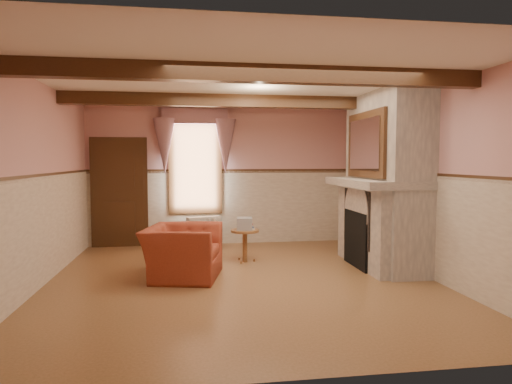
{
  "coord_description": "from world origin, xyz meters",
  "views": [
    {
      "loc": [
        -0.75,
        -6.37,
        1.72
      ],
      "look_at": [
        0.32,
        0.8,
        1.22
      ],
      "focal_mm": 32.0,
      "sensor_mm": 36.0,
      "label": 1
    }
  ],
  "objects": [
    {
      "name": "mantel_clock",
      "position": [
        2.24,
        1.11,
        1.52
      ],
      "size": [
        0.14,
        0.24,
        0.2
      ],
      "primitive_type": "cube",
      "color": "black",
      "rests_on": "mantel"
    },
    {
      "name": "oil_lamp",
      "position": [
        2.24,
        1.2,
        1.56
      ],
      "size": [
        0.11,
        0.11,
        0.28
      ],
      "primitive_type": "cylinder",
      "color": "#D8873D",
      "rests_on": "mantel"
    },
    {
      "name": "bowl",
      "position": [
        2.24,
        0.46,
        1.46
      ],
      "size": [
        0.34,
        0.34,
        0.08
      ],
      "primitive_type": "imported",
      "color": "brown",
      "rests_on": "mantel"
    },
    {
      "name": "wall_back",
      "position": [
        0.0,
        3.0,
        1.4
      ],
      "size": [
        5.5,
        0.02,
        2.8
      ],
      "primitive_type": "cube",
      "color": "#CA8D8B",
      "rests_on": "floor"
    },
    {
      "name": "wall_front",
      "position": [
        0.0,
        -3.0,
        1.4
      ],
      "size": [
        5.5,
        0.02,
        2.8
      ],
      "primitive_type": "cube",
      "color": "#CA8D8B",
      "rests_on": "floor"
    },
    {
      "name": "jar_yellow",
      "position": [
        2.24,
        0.39,
        1.48
      ],
      "size": [
        0.06,
        0.06,
        0.12
      ],
      "primitive_type": "cylinder",
      "color": "gold",
      "rests_on": "mantel"
    },
    {
      "name": "mantel",
      "position": [
        2.24,
        0.6,
        1.36
      ],
      "size": [
        1.05,
        2.05,
        0.12
      ],
      "primitive_type": "cube",
      "color": "gray",
      "rests_on": "fireplace"
    },
    {
      "name": "fireplace",
      "position": [
        2.42,
        0.6,
        1.4
      ],
      "size": [
        0.85,
        2.0,
        2.8
      ],
      "primitive_type": "cube",
      "color": "gray",
      "rests_on": "floor"
    },
    {
      "name": "firebox",
      "position": [
        2.0,
        0.6,
        0.45
      ],
      "size": [
        0.2,
        0.95,
        0.9
      ],
      "primitive_type": "cube",
      "color": "black",
      "rests_on": "floor"
    },
    {
      "name": "side_table",
      "position": [
        0.19,
        1.21,
        0.28
      ],
      "size": [
        0.48,
        0.48,
        0.55
      ],
      "primitive_type": "cylinder",
      "rotation": [
        0.0,
        0.0,
        0.0
      ],
      "color": "brown",
      "rests_on": "floor"
    },
    {
      "name": "ceiling_beam_front",
      "position": [
        0.0,
        -1.2,
        2.7
      ],
      "size": [
        5.5,
        0.18,
        0.2
      ],
      "primitive_type": "cube",
      "color": "black",
      "rests_on": "ceiling"
    },
    {
      "name": "ceiling_beam_back",
      "position": [
        0.0,
        1.2,
        2.7
      ],
      "size": [
        5.5,
        0.18,
        0.2
      ],
      "primitive_type": "cube",
      "color": "black",
      "rests_on": "ceiling"
    },
    {
      "name": "floor",
      "position": [
        0.0,
        0.0,
        0.0
      ],
      "size": [
        5.5,
        6.0,
        0.01
      ],
      "primitive_type": "cube",
      "color": "brown",
      "rests_on": "ground"
    },
    {
      "name": "door",
      "position": [
        -2.1,
        2.94,
        1.05
      ],
      "size": [
        1.1,
        0.1,
        2.1
      ],
      "primitive_type": "cube",
      "color": "black",
      "rests_on": "floor"
    },
    {
      "name": "armchair",
      "position": [
        -0.84,
        0.32,
        0.38
      ],
      "size": [
        1.25,
        1.36,
        0.76
      ],
      "primitive_type": "imported",
      "rotation": [
        0.0,
        0.0,
        1.35
      ],
      "color": "maroon",
      "rests_on": "floor"
    },
    {
      "name": "window",
      "position": [
        -0.6,
        2.97,
        1.65
      ],
      "size": [
        1.06,
        0.08,
        2.02
      ],
      "primitive_type": "cube",
      "color": "white",
      "rests_on": "wall_back"
    },
    {
      "name": "candle_red",
      "position": [
        2.24,
        -0.07,
        1.5
      ],
      "size": [
        0.06,
        0.06,
        0.16
      ],
      "primitive_type": "cylinder",
      "color": "#B4162C",
      "rests_on": "mantel"
    },
    {
      "name": "chair_rail",
      "position": [
        0.0,
        0.0,
        1.5
      ],
      "size": [
        5.5,
        6.0,
        0.08
      ],
      "primitive_type": null,
      "color": "black",
      "rests_on": "wainscot"
    },
    {
      "name": "overmantel_mirror",
      "position": [
        2.06,
        0.6,
        1.97
      ],
      "size": [
        0.06,
        1.44,
        1.04
      ],
      "primitive_type": "cube",
      "color": "silver",
      "rests_on": "fireplace"
    },
    {
      "name": "ceiling",
      "position": [
        0.0,
        0.0,
        2.8
      ],
      "size": [
        5.5,
        6.0,
        0.01
      ],
      "primitive_type": "cube",
      "color": "silver",
      "rests_on": "wall_back"
    },
    {
      "name": "wainscot",
      "position": [
        0.0,
        0.0,
        0.75
      ],
      "size": [
        5.5,
        6.0,
        1.5
      ],
      "primitive_type": null,
      "color": "beige",
      "rests_on": "floor"
    },
    {
      "name": "book_stack",
      "position": [
        0.19,
        1.25,
        0.65
      ],
      "size": [
        0.29,
        0.35,
        0.2
      ],
      "primitive_type": "cube",
      "rotation": [
        0.0,
        0.0,
        -0.11
      ],
      "color": "#B7AD8C",
      "rests_on": "side_table"
    },
    {
      "name": "window_drapes",
      "position": [
        -0.6,
        2.88,
        2.25
      ],
      "size": [
        1.3,
        0.14,
        1.4
      ],
      "primitive_type": "cube",
      "color": "gray",
      "rests_on": "wall_back"
    },
    {
      "name": "wall_left",
      "position": [
        -2.75,
        0.0,
        1.4
      ],
      "size": [
        0.02,
        6.0,
        2.8
      ],
      "primitive_type": "cube",
      "color": "#CA8D8B",
      "rests_on": "floor"
    },
    {
      "name": "wall_right",
      "position": [
        2.75,
        0.0,
        1.4
      ],
      "size": [
        0.02,
        6.0,
        2.8
      ],
      "primitive_type": "cube",
      "color": "#CA8D8B",
      "rests_on": "floor"
    },
    {
      "name": "radiator",
      "position": [
        -0.44,
        2.7,
        0.3
      ],
      "size": [
        0.72,
        0.43,
        0.6
      ],
      "primitive_type": "cube",
      "rotation": [
        0.0,
        0.0,
        0.39
      ],
      "color": "silver",
      "rests_on": "floor"
    }
  ]
}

